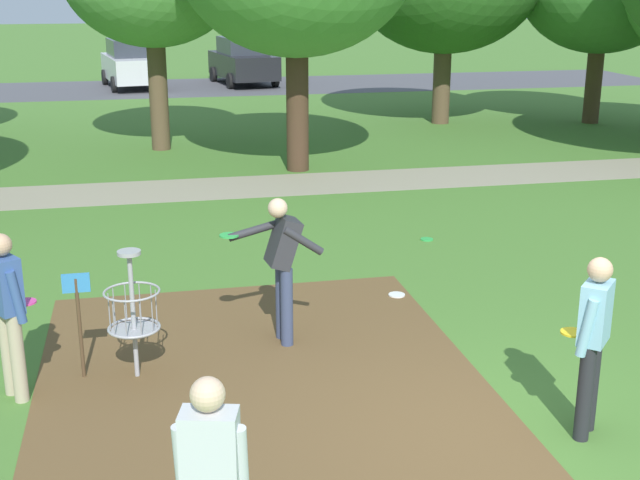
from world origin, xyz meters
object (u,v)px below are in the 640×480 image
Objects in this scene: player_waiting_right at (8,307)px; frisbee_far_left at (397,295)px; disc_golf_basket at (127,309)px; frisbee_near_basket at (427,239)px; player_foreground_watching at (593,337)px; parked_car_leftmost at (132,63)px; parked_car_center_left at (243,61)px; player_waiting_left at (282,260)px.

player_waiting_right is 5.05m from frisbee_far_left.
disc_golf_basket reaches higher than frisbee_near_basket.
player_foreground_watching is 8.51× the size of frisbee_near_basket.
frisbee_near_basket is at bearing 84.67° from player_foreground_watching.
disc_golf_basket is 25.62m from parked_car_leftmost.
frisbee_near_basket is 0.91× the size of frisbee_far_left.
parked_car_center_left is (5.51, 26.07, -0.05)m from player_waiting_right.
parked_car_leftmost is (-4.58, 21.58, 0.91)m from frisbee_near_basket.
parked_car_center_left is at bearing 87.75° from frisbee_far_left.
player_foreground_watching is 5.51m from player_waiting_right.
player_waiting_right is 25.88m from parked_car_leftmost.
player_waiting_left is (-2.36, 2.64, 0.02)m from player_foreground_watching.
player_foreground_watching is at bearing -81.76° from parked_car_leftmost.
frisbee_far_left is 0.05× the size of parked_car_leftmost.
player_waiting_left is 7.78× the size of frisbee_far_left.
player_waiting_left is 25.41m from parked_car_center_left.
player_waiting_right is 7.25m from frisbee_near_basket.
player_waiting_left reaches higher than disc_golf_basket.
player_waiting_left is at bearing 131.81° from player_foreground_watching.
frisbee_near_basket is (0.57, 6.12, -0.96)m from player_foreground_watching.
player_waiting_left and player_waiting_right have the same top height.
frisbee_far_left is (-1.21, -2.32, 0.00)m from frisbee_near_basket.
player_waiting_left is 25.11m from parked_car_leftmost.
player_waiting_right is 7.78× the size of frisbee_far_left.
frisbee_near_basket is 2.62m from frisbee_far_left.
disc_golf_basket reaches higher than frisbee_far_left.
disc_golf_basket is 4.58m from player_foreground_watching.
frisbee_near_basket is (5.77, 4.28, -0.96)m from player_waiting_right.
frisbee_near_basket is at bearing 49.85° from player_waiting_left.
parked_car_leftmost is (0.07, 25.62, 0.17)m from disc_golf_basket.
parked_car_center_left is at bearing 80.36° from disc_golf_basket.
player_waiting_right is at bearing -156.81° from frisbee_far_left.
parked_car_leftmost reaches higher than player_waiting_right.
frisbee_near_basket is at bearing -89.31° from parked_car_center_left.
parked_car_leftmost is (-4.01, 27.70, -0.05)m from player_foreground_watching.
frisbee_near_basket and frisbee_far_left have the same top height.
player_foreground_watching is at bearing -90.64° from parked_car_center_left.
frisbee_far_left is (3.44, 1.71, -0.74)m from disc_golf_basket.
parked_car_center_left reaches higher than player_waiting_right.
player_waiting_right is 26.65m from parked_car_center_left.
parked_car_leftmost is at bearing 87.37° from player_waiting_right.
player_waiting_left is at bearing -130.15° from frisbee_near_basket.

